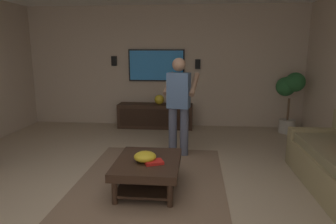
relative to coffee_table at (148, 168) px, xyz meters
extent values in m
plane|color=tan|center=(-0.25, 0.18, -0.30)|extent=(8.82, 8.82, 0.00)
cube|color=#BCA893|center=(3.47, 0.18, 1.08)|extent=(0.10, 6.59, 2.76)
cube|color=#7A604C|center=(0.20, 0.00, -0.29)|extent=(2.77, 1.98, 0.01)
cube|color=#93845B|center=(1.10, -2.46, -0.01)|extent=(0.18, 0.84, 0.58)
cube|color=#332116|center=(0.00, 0.00, 0.05)|extent=(1.00, 0.80, 0.10)
cylinder|color=#332116|center=(0.42, -0.32, -0.15)|extent=(0.07, 0.07, 0.30)
cylinder|color=#332116|center=(0.42, 0.32, -0.15)|extent=(0.07, 0.07, 0.30)
cylinder|color=#332116|center=(-0.42, -0.32, -0.15)|extent=(0.07, 0.07, 0.30)
cylinder|color=#332116|center=(-0.42, 0.32, -0.15)|extent=(0.07, 0.07, 0.30)
cube|color=black|center=(0.00, 0.00, -0.20)|extent=(0.88, 0.68, 0.03)
cube|color=#332116|center=(3.14, 0.34, -0.02)|extent=(0.44, 1.70, 0.55)
cube|color=black|center=(2.92, 0.34, -0.02)|extent=(0.01, 1.56, 0.39)
cube|color=black|center=(3.38, 0.34, 1.12)|extent=(0.05, 1.29, 0.73)
cube|color=blue|center=(3.36, 0.34, 1.12)|extent=(0.01, 1.23, 0.67)
cylinder|color=#4C5166|center=(1.32, -0.40, 0.11)|extent=(0.14, 0.14, 0.82)
cylinder|color=#4C5166|center=(1.36, -0.21, 0.11)|extent=(0.14, 0.14, 0.82)
cube|color=slate|center=(1.34, -0.31, 0.81)|extent=(0.29, 0.40, 0.58)
sphere|color=#997056|center=(1.34, -0.31, 1.23)|extent=(0.22, 0.22, 0.22)
cylinder|color=#997056|center=(1.47, -0.56, 0.90)|extent=(0.49, 0.18, 0.37)
cylinder|color=#997056|center=(1.56, -0.12, 0.90)|extent=(0.49, 0.18, 0.37)
cube|color=white|center=(1.71, -0.38, 0.80)|extent=(0.05, 0.06, 0.16)
cylinder|color=#B7B2A8|center=(2.97, -2.57, -0.15)|extent=(0.34, 0.34, 0.28)
cylinder|color=brown|center=(2.97, -2.57, 0.22)|extent=(0.05, 0.05, 0.47)
sphere|color=#235B2D|center=(3.02, -2.55, 0.76)|extent=(0.33, 0.33, 0.33)
sphere|color=#235B2D|center=(2.90, -2.64, 0.81)|extent=(0.40, 0.40, 0.40)
sphere|color=#235B2D|center=(3.01, -2.48, 0.71)|extent=(0.40, 0.40, 0.40)
ellipsoid|color=gold|center=(-0.05, 0.02, 0.17)|extent=(0.28, 0.28, 0.13)
cube|color=white|center=(-0.02, 0.08, 0.12)|extent=(0.06, 0.15, 0.02)
cube|color=red|center=(-0.11, -0.09, 0.12)|extent=(0.23, 0.27, 0.04)
sphere|color=gold|center=(3.12, 0.24, 0.36)|extent=(0.22, 0.22, 0.22)
cube|color=black|center=(3.39, -0.61, 1.15)|extent=(0.06, 0.12, 0.22)
cube|color=black|center=(3.39, 1.34, 1.22)|extent=(0.06, 0.12, 0.22)
camera|label=1|loc=(-3.53, -0.60, 1.46)|focal=31.94mm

